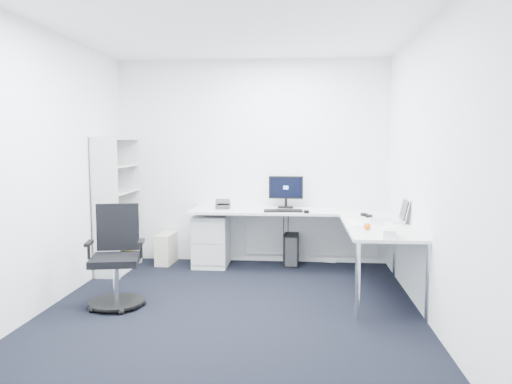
# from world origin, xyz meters

# --- Properties ---
(ground) EXTENTS (4.20, 4.20, 0.00)m
(ground) POSITION_xyz_m (0.00, 0.00, 0.00)
(ground) COLOR black
(ceiling) EXTENTS (4.20, 4.20, 0.00)m
(ceiling) POSITION_xyz_m (0.00, 0.00, 2.70)
(ceiling) COLOR white
(wall_back) EXTENTS (3.60, 0.02, 2.70)m
(wall_back) POSITION_xyz_m (0.00, 2.10, 1.35)
(wall_back) COLOR white
(wall_back) RESTS_ON ground
(wall_front) EXTENTS (3.60, 0.02, 2.70)m
(wall_front) POSITION_xyz_m (0.00, -2.10, 1.35)
(wall_front) COLOR white
(wall_front) RESTS_ON ground
(wall_left) EXTENTS (0.02, 4.20, 2.70)m
(wall_left) POSITION_xyz_m (-1.80, 0.00, 1.35)
(wall_left) COLOR white
(wall_left) RESTS_ON ground
(wall_right) EXTENTS (0.02, 4.20, 2.70)m
(wall_right) POSITION_xyz_m (1.80, 0.00, 1.35)
(wall_right) COLOR white
(wall_right) RESTS_ON ground
(l_desk) EXTENTS (2.59, 1.45, 0.76)m
(l_desk) POSITION_xyz_m (0.55, 1.40, 0.38)
(l_desk) COLOR silver
(l_desk) RESTS_ON ground
(drawer_pedestal) EXTENTS (0.43, 0.54, 0.67)m
(drawer_pedestal) POSITION_xyz_m (-0.50, 1.79, 0.33)
(drawer_pedestal) COLOR silver
(drawer_pedestal) RESTS_ON ground
(bookshelf) EXTENTS (0.33, 0.84, 1.67)m
(bookshelf) POSITION_xyz_m (-1.62, 1.45, 0.84)
(bookshelf) COLOR silver
(bookshelf) RESTS_ON ground
(task_chair) EXTENTS (0.66, 0.66, 1.00)m
(task_chair) POSITION_xyz_m (-1.15, 0.08, 0.50)
(task_chair) COLOR black
(task_chair) RESTS_ON ground
(black_pc_tower) EXTENTS (0.20, 0.43, 0.41)m
(black_pc_tower) POSITION_xyz_m (0.54, 1.95, 0.21)
(black_pc_tower) COLOR black
(black_pc_tower) RESTS_ON ground
(beige_pc_tower) EXTENTS (0.21, 0.43, 0.40)m
(beige_pc_tower) POSITION_xyz_m (-1.12, 1.85, 0.20)
(beige_pc_tower) COLOR beige
(beige_pc_tower) RESTS_ON ground
(power_strip) EXTENTS (0.36, 0.14, 0.04)m
(power_strip) POSITION_xyz_m (0.97, 2.13, 0.02)
(power_strip) COLOR white
(power_strip) RESTS_ON ground
(monitor) EXTENTS (0.45, 0.16, 0.43)m
(monitor) POSITION_xyz_m (0.46, 1.92, 0.97)
(monitor) COLOR black
(monitor) RESTS_ON l_desk
(black_keyboard) EXTENTS (0.49, 0.20, 0.02)m
(black_keyboard) POSITION_xyz_m (0.44, 1.56, 0.77)
(black_keyboard) COLOR black
(black_keyboard) RESTS_ON l_desk
(mouse) EXTENTS (0.07, 0.10, 0.03)m
(mouse) POSITION_xyz_m (0.73, 1.47, 0.77)
(mouse) COLOR black
(mouse) RESTS_ON l_desk
(desk_phone) EXTENTS (0.19, 0.19, 0.13)m
(desk_phone) POSITION_xyz_m (-0.34, 1.77, 0.82)
(desk_phone) COLOR #2D2D30
(desk_phone) RESTS_ON l_desk
(laptop) EXTENTS (0.39, 0.38, 0.26)m
(laptop) POSITION_xyz_m (1.54, 0.86, 0.89)
(laptop) COLOR silver
(laptop) RESTS_ON l_desk
(white_keyboard) EXTENTS (0.17, 0.46, 0.02)m
(white_keyboard) POSITION_xyz_m (1.22, 0.69, 0.76)
(white_keyboard) COLOR white
(white_keyboard) RESTS_ON l_desk
(headphones) EXTENTS (0.18, 0.22, 0.05)m
(headphones) POSITION_xyz_m (1.42, 1.24, 0.78)
(headphones) COLOR black
(headphones) RESTS_ON l_desk
(orange_fruit) EXTENTS (0.07, 0.07, 0.07)m
(orange_fruit) POSITION_xyz_m (1.31, 0.35, 0.79)
(orange_fruit) COLOR orange
(orange_fruit) RESTS_ON l_desk
(tissue_box) EXTENTS (0.14, 0.24, 0.08)m
(tissue_box) POSITION_xyz_m (1.46, -0.02, 0.80)
(tissue_box) COLOR white
(tissue_box) RESTS_ON l_desk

